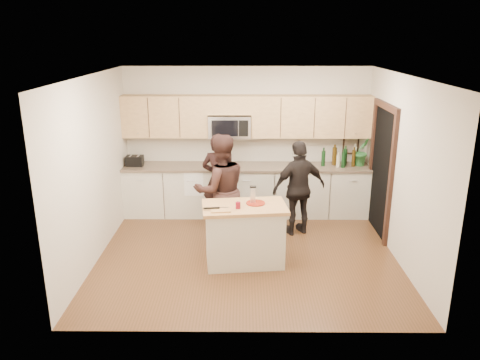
{
  "coord_description": "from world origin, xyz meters",
  "views": [
    {
      "loc": [
        -0.06,
        -6.57,
        3.25
      ],
      "look_at": [
        -0.11,
        0.35,
        1.08
      ],
      "focal_mm": 35.0,
      "sensor_mm": 36.0,
      "label": 1
    }
  ],
  "objects_px": {
    "woman_center": "(221,190)",
    "woman_right": "(299,188)",
    "woman_left": "(219,181)",
    "island": "(244,234)",
    "toaster": "(135,161)"
  },
  "relations": [
    {
      "from": "island",
      "to": "woman_center",
      "type": "height_order",
      "value": "woman_center"
    },
    {
      "from": "island",
      "to": "woman_right",
      "type": "relative_size",
      "value": 0.79
    },
    {
      "from": "island",
      "to": "toaster",
      "type": "distance_m",
      "value": 2.86
    },
    {
      "from": "woman_left",
      "to": "woman_right",
      "type": "xyz_separation_m",
      "value": [
        1.35,
        -0.33,
        -0.02
      ]
    },
    {
      "from": "island",
      "to": "woman_center",
      "type": "bearing_deg",
      "value": 111.42
    },
    {
      "from": "woman_left",
      "to": "woman_right",
      "type": "bearing_deg",
      "value": -177.56
    },
    {
      "from": "woman_center",
      "to": "woman_right",
      "type": "bearing_deg",
      "value": 178.64
    },
    {
      "from": "toaster",
      "to": "woman_left",
      "type": "relative_size",
      "value": 0.19
    },
    {
      "from": "island",
      "to": "woman_center",
      "type": "relative_size",
      "value": 0.71
    },
    {
      "from": "woman_left",
      "to": "woman_center",
      "type": "height_order",
      "value": "woman_center"
    },
    {
      "from": "woman_right",
      "to": "woman_left",
      "type": "bearing_deg",
      "value": -34.42
    },
    {
      "from": "island",
      "to": "woman_left",
      "type": "xyz_separation_m",
      "value": [
        -0.44,
        1.42,
        0.37
      ]
    },
    {
      "from": "island",
      "to": "toaster",
      "type": "height_order",
      "value": "toaster"
    },
    {
      "from": "woman_left",
      "to": "island",
      "type": "bearing_deg",
      "value": 123.4
    },
    {
      "from": "woman_left",
      "to": "woman_center",
      "type": "relative_size",
      "value": 0.93
    }
  ]
}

